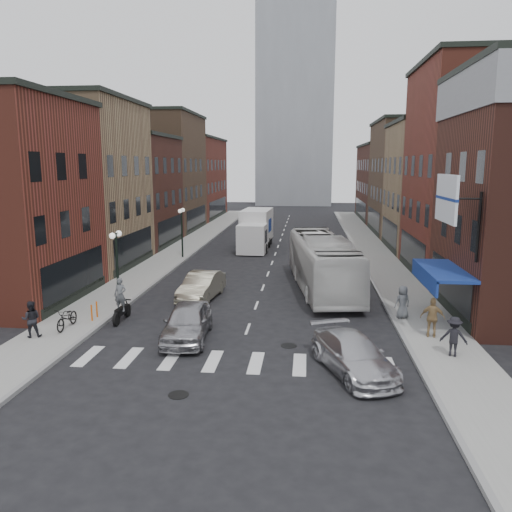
{
  "coord_description": "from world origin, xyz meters",
  "views": [
    {
      "loc": [
        2.69,
        -21.24,
        7.62
      ],
      "look_at": [
        -0.22,
        6.91,
        2.4
      ],
      "focal_mm": 35.0,
      "sensor_mm": 36.0,
      "label": 1
    }
  ],
  "objects_px": {
    "ped_right_a": "(454,336)",
    "ped_right_c": "(403,302)",
    "box_truck": "(256,230)",
    "ped_right_b": "(433,318)",
    "sedan_left_near": "(187,322)",
    "sedan_left_far": "(202,286)",
    "transit_bus": "(322,263)",
    "parked_bicycle": "(67,318)",
    "motorcycle_rider": "(121,301)",
    "curb_car": "(353,355)",
    "streetlamp_near": "(117,254)",
    "bike_rack": "(94,311)",
    "streetlamp_far": "(182,223)",
    "ped_left_solo": "(31,319)",
    "billboard_sign": "(449,200)"
  },
  "relations": [
    {
      "from": "bike_rack",
      "to": "sedan_left_near",
      "type": "relative_size",
      "value": 0.17
    },
    {
      "from": "streetlamp_near",
      "to": "curb_car",
      "type": "relative_size",
      "value": 0.86
    },
    {
      "from": "billboard_sign",
      "to": "parked_bicycle",
      "type": "bearing_deg",
      "value": -177.74
    },
    {
      "from": "curb_car",
      "to": "sedan_left_near",
      "type": "bearing_deg",
      "value": 136.18
    },
    {
      "from": "bike_rack",
      "to": "sedan_left_far",
      "type": "height_order",
      "value": "sedan_left_far"
    },
    {
      "from": "bike_rack",
      "to": "transit_bus",
      "type": "bearing_deg",
      "value": 34.1
    },
    {
      "from": "ped_right_b",
      "to": "ped_right_c",
      "type": "xyz_separation_m",
      "value": [
        -0.79,
        2.68,
        -0.07
      ]
    },
    {
      "from": "box_truck",
      "to": "ped_right_a",
      "type": "bearing_deg",
      "value": -64.57
    },
    {
      "from": "bike_rack",
      "to": "parked_bicycle",
      "type": "relative_size",
      "value": 0.43
    },
    {
      "from": "parked_bicycle",
      "to": "ped_right_c",
      "type": "relative_size",
      "value": 1.16
    },
    {
      "from": "sedan_left_near",
      "to": "curb_car",
      "type": "height_order",
      "value": "sedan_left_near"
    },
    {
      "from": "transit_bus",
      "to": "ped_left_solo",
      "type": "xyz_separation_m",
      "value": [
        -12.89,
        -10.38,
        -0.71
      ]
    },
    {
      "from": "sedan_left_far",
      "to": "ped_right_c",
      "type": "xyz_separation_m",
      "value": [
        10.68,
        -2.99,
        0.2
      ]
    },
    {
      "from": "transit_bus",
      "to": "parked_bicycle",
      "type": "height_order",
      "value": "transit_bus"
    },
    {
      "from": "streetlamp_far",
      "to": "sedan_left_near",
      "type": "bearing_deg",
      "value": -75.22
    },
    {
      "from": "ped_right_a",
      "to": "ped_right_c",
      "type": "xyz_separation_m",
      "value": [
        -1.09,
        4.84,
        0.01
      ]
    },
    {
      "from": "curb_car",
      "to": "ped_right_a",
      "type": "relative_size",
      "value": 2.98
    },
    {
      "from": "bike_rack",
      "to": "ped_left_solo",
      "type": "xyz_separation_m",
      "value": [
        -1.64,
        -2.76,
        0.41
      ]
    },
    {
      "from": "billboard_sign",
      "to": "ped_right_c",
      "type": "xyz_separation_m",
      "value": [
        -1.16,
        2.51,
        -5.17
      ]
    },
    {
      "from": "motorcycle_rider",
      "to": "ped_right_c",
      "type": "distance_m",
      "value": 13.81
    },
    {
      "from": "sedan_left_far",
      "to": "ped_right_a",
      "type": "height_order",
      "value": "ped_right_a"
    },
    {
      "from": "ped_right_c",
      "to": "box_truck",
      "type": "bearing_deg",
      "value": -87.35
    },
    {
      "from": "ped_right_b",
      "to": "ped_right_c",
      "type": "bearing_deg",
      "value": -60.85
    },
    {
      "from": "billboard_sign",
      "to": "curb_car",
      "type": "distance_m",
      "value": 7.92
    },
    {
      "from": "ped_right_b",
      "to": "ped_right_c",
      "type": "relative_size",
      "value": 1.09
    },
    {
      "from": "streetlamp_far",
      "to": "motorcycle_rider",
      "type": "bearing_deg",
      "value": -86.19
    },
    {
      "from": "sedan_left_near",
      "to": "parked_bicycle",
      "type": "bearing_deg",
      "value": 171.41
    },
    {
      "from": "ped_left_solo",
      "to": "transit_bus",
      "type": "bearing_deg",
      "value": -161.54
    },
    {
      "from": "box_truck",
      "to": "ped_right_b",
      "type": "distance_m",
      "value": 25.22
    },
    {
      "from": "streetlamp_far",
      "to": "ped_right_a",
      "type": "height_order",
      "value": "streetlamp_far"
    },
    {
      "from": "parked_bicycle",
      "to": "ped_right_a",
      "type": "distance_m",
      "value": 16.86
    },
    {
      "from": "motorcycle_rider",
      "to": "curb_car",
      "type": "height_order",
      "value": "motorcycle_rider"
    },
    {
      "from": "curb_car",
      "to": "ped_right_b",
      "type": "relative_size",
      "value": 2.7
    },
    {
      "from": "ped_right_a",
      "to": "transit_bus",
      "type": "bearing_deg",
      "value": -49.03
    },
    {
      "from": "streetlamp_far",
      "to": "transit_bus",
      "type": "bearing_deg",
      "value": -39.38
    },
    {
      "from": "parked_bicycle",
      "to": "ped_right_c",
      "type": "bearing_deg",
      "value": 11.28
    },
    {
      "from": "ped_left_solo",
      "to": "sedan_left_far",
      "type": "bearing_deg",
      "value": -149.1
    },
    {
      "from": "bike_rack",
      "to": "ped_left_solo",
      "type": "height_order",
      "value": "ped_left_solo"
    },
    {
      "from": "box_truck",
      "to": "ped_right_a",
      "type": "distance_m",
      "value": 27.33
    },
    {
      "from": "curb_car",
      "to": "billboard_sign",
      "type": "bearing_deg",
      "value": 23.21
    },
    {
      "from": "transit_bus",
      "to": "parked_bicycle",
      "type": "distance_m",
      "value": 15.02
    },
    {
      "from": "box_truck",
      "to": "parked_bicycle",
      "type": "height_order",
      "value": "box_truck"
    },
    {
      "from": "sedan_left_near",
      "to": "sedan_left_far",
      "type": "relative_size",
      "value": 1.0
    },
    {
      "from": "billboard_sign",
      "to": "box_truck",
      "type": "bearing_deg",
      "value": 114.74
    },
    {
      "from": "parked_bicycle",
      "to": "ped_right_c",
      "type": "distance_m",
      "value": 16.0
    },
    {
      "from": "sedan_left_near",
      "to": "ped_right_c",
      "type": "bearing_deg",
      "value": 16.09
    },
    {
      "from": "streetlamp_near",
      "to": "transit_bus",
      "type": "relative_size",
      "value": 0.34
    },
    {
      "from": "streetlamp_near",
      "to": "motorcycle_rider",
      "type": "distance_m",
      "value": 3.33
    },
    {
      "from": "curb_car",
      "to": "ped_right_b",
      "type": "xyz_separation_m",
      "value": [
        3.74,
        3.86,
        0.34
      ]
    },
    {
      "from": "streetlamp_near",
      "to": "transit_bus",
      "type": "distance_m",
      "value": 12.17
    }
  ]
}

